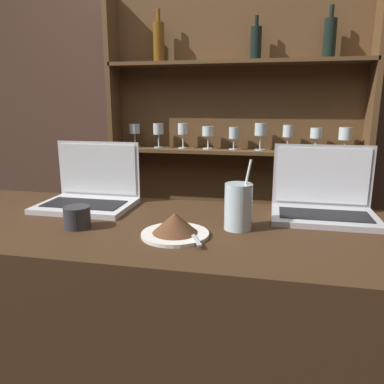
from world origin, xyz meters
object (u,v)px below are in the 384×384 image
(laptop_near, at_px, (90,193))
(coffee_cup, at_px, (77,217))
(laptop_far, at_px, (323,201))
(cake_plate, at_px, (175,226))
(water_glass, at_px, (238,206))

(laptop_near, relative_size, coffee_cup, 4.12)
(laptop_far, height_order, cake_plate, laptop_far)
(laptop_near, distance_m, laptop_far, 0.81)
(cake_plate, height_order, water_glass, water_glass)
(laptop_far, distance_m, water_glass, 0.32)
(laptop_far, height_order, coffee_cup, laptop_far)
(laptop_near, relative_size, water_glass, 1.55)
(cake_plate, bearing_deg, laptop_near, 146.79)
(cake_plate, bearing_deg, water_glass, 30.44)
(laptop_far, xyz_separation_m, cake_plate, (-0.43, -0.28, -0.02))
(laptop_near, bearing_deg, laptop_far, 2.39)
(laptop_far, xyz_separation_m, water_glass, (-0.26, -0.19, 0.02))
(coffee_cup, bearing_deg, water_glass, 10.69)
(water_glass, relative_size, coffee_cup, 2.66)
(cake_plate, xyz_separation_m, coffee_cup, (-0.30, 0.01, 0.00))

